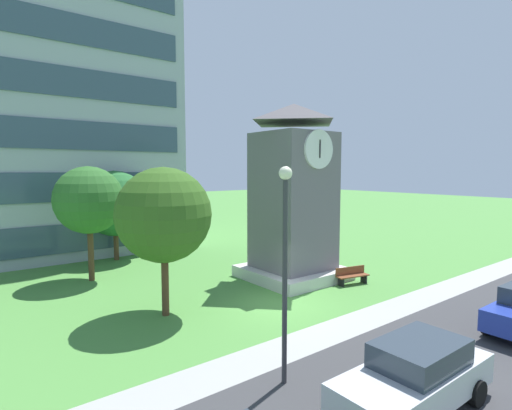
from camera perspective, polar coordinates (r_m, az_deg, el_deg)
name	(u,v)px	position (r m, az deg, el deg)	size (l,w,h in m)	color
ground_plane	(278,305)	(17.66, 3.23, -14.27)	(160.00, 160.00, 0.00)	#4C893D
street_asphalt	(459,380)	(13.31, 27.26, -21.59)	(120.00, 7.20, 0.01)	#38383A
kerb_strip	(337,330)	(15.47, 11.65, -17.24)	(120.00, 1.60, 0.01)	#9E9E99
office_building	(31,69)	(32.63, -29.81, 16.74)	(18.18, 10.45, 25.60)	#9EA8B2
clock_tower	(293,202)	(21.15, 5.41, 0.38)	(4.74, 4.74, 9.31)	slate
park_bench	(352,275)	(21.09, 13.70, -9.86)	(1.86, 0.88, 0.88)	brown
street_lamp	(285,251)	(10.65, 4.21, -6.69)	(0.36, 0.36, 5.96)	#333338
tree_by_building	(115,203)	(26.98, -19.74, 0.21)	(4.22, 4.22, 5.81)	#513823
tree_near_tower	(164,215)	(16.00, -13.20, -1.43)	(3.79, 3.79, 5.98)	#513823
tree_streetside	(89,200)	(22.34, -23.02, 0.63)	(3.54, 3.54, 6.05)	#513823
parked_car_silver	(415,376)	(11.15, 22.05, -21.93)	(4.64, 1.95, 1.69)	silver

